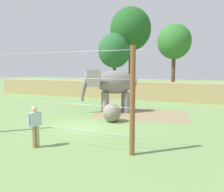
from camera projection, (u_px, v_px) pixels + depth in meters
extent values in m
plane|color=#759956|center=(81.00, 127.00, 11.81)|extent=(120.00, 120.00, 0.00)
cube|color=#937F5B|center=(140.00, 114.00, 15.08)|extent=(6.83, 4.93, 0.01)
cube|color=tan|center=(139.00, 91.00, 22.70)|extent=(36.00, 1.80, 1.82)
cylinder|color=gray|center=(106.00, 103.00, 15.33)|extent=(0.46, 0.46, 1.48)
cylinder|color=gray|center=(104.00, 101.00, 16.13)|extent=(0.46, 0.46, 1.48)
cylinder|color=gray|center=(127.00, 103.00, 15.56)|extent=(0.46, 0.46, 1.48)
cylinder|color=gray|center=(124.00, 101.00, 16.36)|extent=(0.46, 0.46, 1.48)
ellipsoid|color=gray|center=(115.00, 82.00, 15.67)|extent=(3.11, 2.67, 1.69)
ellipsoid|color=gray|center=(91.00, 78.00, 15.37)|extent=(1.49, 1.53, 1.22)
cube|color=gray|center=(94.00, 78.00, 14.77)|extent=(0.96, 0.20, 1.16)
cube|color=gray|center=(92.00, 78.00, 16.01)|extent=(0.62, 0.84, 1.16)
cylinder|color=gray|center=(85.00, 84.00, 15.36)|extent=(0.62, 0.55, 0.66)
cylinder|color=gray|center=(83.00, 91.00, 15.40)|extent=(0.46, 0.43, 0.62)
cylinder|color=gray|center=(82.00, 97.00, 15.44)|extent=(0.30, 0.30, 0.58)
cylinder|color=gray|center=(136.00, 83.00, 15.91)|extent=(0.33, 0.25, 0.84)
sphere|color=gray|center=(112.00, 113.00, 12.91)|extent=(1.10, 1.10, 1.10)
cylinder|color=brown|center=(132.00, 102.00, 7.71)|extent=(0.20, 0.20, 3.93)
cylinder|color=#B7B7BC|center=(48.00, 126.00, 9.25)|extent=(8.42, 0.02, 0.02)
cylinder|color=#B7B7BC|center=(47.00, 102.00, 9.12)|extent=(8.42, 0.02, 0.02)
cylinder|color=#B7B7BC|center=(47.00, 78.00, 9.00)|extent=(8.42, 0.02, 0.02)
cylinder|color=#B7B7BC|center=(46.00, 53.00, 8.88)|extent=(8.42, 0.02, 0.02)
cylinder|color=tan|center=(34.00, 137.00, 8.60)|extent=(0.15, 0.15, 0.88)
cylinder|color=tan|center=(37.00, 136.00, 8.71)|extent=(0.15, 0.15, 0.88)
cube|color=silver|center=(35.00, 119.00, 8.57)|extent=(0.34, 0.42, 0.56)
sphere|color=beige|center=(34.00, 109.00, 8.52)|extent=(0.22, 0.22, 0.22)
cylinder|color=silver|center=(29.00, 120.00, 8.40)|extent=(0.12, 0.12, 0.54)
cylinder|color=silver|center=(40.00, 118.00, 8.74)|extent=(0.12, 0.12, 0.54)
cube|color=black|center=(40.00, 123.00, 8.84)|extent=(0.04, 0.07, 0.14)
cylinder|color=brown|center=(173.00, 76.00, 25.58)|extent=(0.44, 0.44, 4.67)
ellipsoid|color=#33752D|center=(174.00, 42.00, 25.10)|extent=(3.83, 3.83, 4.02)
cylinder|color=brown|center=(114.00, 79.00, 29.35)|extent=(0.44, 0.44, 3.76)
ellipsoid|color=#286633|center=(114.00, 50.00, 28.90)|extent=(4.37, 4.37, 4.58)
cylinder|color=brown|center=(130.00, 69.00, 30.31)|extent=(0.44, 0.44, 6.21)
ellipsoid|color=#235B23|center=(131.00, 29.00, 29.65)|extent=(5.55, 5.55, 5.83)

